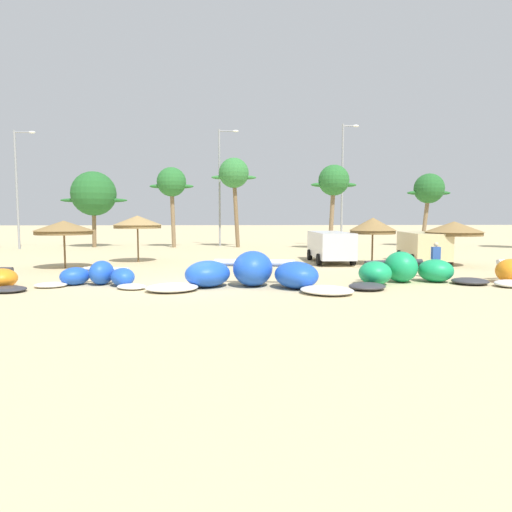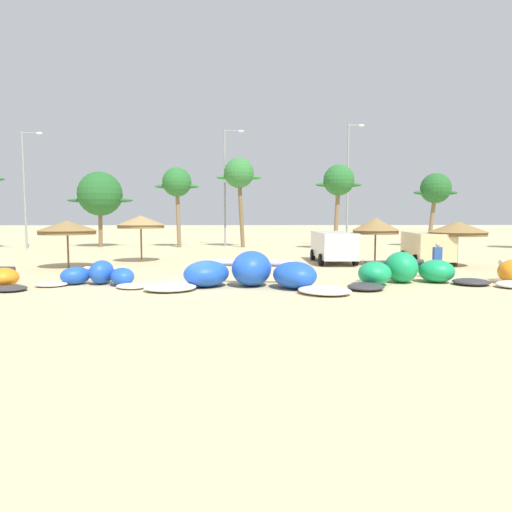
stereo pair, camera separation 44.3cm
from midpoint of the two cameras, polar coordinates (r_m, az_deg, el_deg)
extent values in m
plane|color=#C6B284|center=(18.34, -8.36, -3.69)|extent=(260.00, 260.00, 0.00)
ellipsoid|color=orange|center=(20.06, -28.88, -2.41)|extent=(1.63, 1.72, 0.76)
ellipsoid|color=#333338|center=(18.97, -28.23, -3.63)|extent=(1.71, 1.61, 0.21)
ellipsoid|color=white|center=(19.43, -23.97, -3.29)|extent=(1.35, 1.10, 0.20)
ellipsoid|color=blue|center=(19.63, -21.34, -2.34)|extent=(1.51, 1.51, 0.73)
ellipsoid|color=blue|center=(19.35, -18.38, -1.97)|extent=(1.13, 1.37, 0.98)
ellipsoid|color=blue|center=(18.70, -15.96, -2.54)|extent=(1.34, 1.49, 0.73)
ellipsoid|color=white|center=(17.86, -14.96, -3.72)|extent=(1.52, 1.41, 0.20)
cylinder|color=white|center=(19.72, -17.82, -1.57)|extent=(1.94, 0.54, 0.18)
cube|color=white|center=(19.25, -18.54, -2.01)|extent=(0.78, 0.56, 0.04)
ellipsoid|color=white|center=(16.98, -10.11, -3.93)|extent=(2.20, 1.91, 0.28)
ellipsoid|color=blue|center=(17.75, -5.60, -2.25)|extent=(2.48, 2.49, 1.04)
ellipsoid|color=blue|center=(17.86, 0.14, -1.60)|extent=(1.86, 2.16, 1.40)
ellipsoid|color=blue|center=(17.32, 5.67, -2.43)|extent=(2.26, 2.43, 1.04)
ellipsoid|color=white|center=(16.24, 9.47, -4.33)|extent=(2.46, 2.32, 0.28)
cylinder|color=white|center=(18.51, 0.40, -0.89)|extent=(3.33, 0.82, 0.30)
cube|color=white|center=(17.67, 0.06, -1.67)|extent=(1.30, 0.88, 0.04)
ellipsoid|color=#333338|center=(17.49, 14.48, -3.78)|extent=(1.95, 1.91, 0.26)
ellipsoid|color=#199E5B|center=(18.74, 15.49, -2.15)|extent=(1.76, 1.85, 0.96)
ellipsoid|color=#199E5B|center=(19.80, 18.57, -1.36)|extent=(1.62, 1.73, 1.30)
ellipsoid|color=#199E5B|center=(20.37, 22.52, -1.78)|extent=(1.97, 1.96, 0.96)
ellipsoid|color=#333338|center=(20.27, 26.24, -2.95)|extent=(1.61, 1.47, 0.26)
cylinder|color=#333338|center=(20.21, 17.77, -0.85)|extent=(2.77, 0.89, 0.25)
cube|color=#333338|center=(19.68, 18.81, -1.40)|extent=(1.11, 0.75, 0.04)
cylinder|color=brown|center=(26.13, -22.32, 0.79)|extent=(0.10, 0.10, 2.01)
cone|color=olive|center=(26.08, -22.41, 3.59)|extent=(3.09, 3.09, 0.54)
cylinder|color=brown|center=(26.09, -22.38, 2.77)|extent=(2.94, 2.94, 0.20)
cylinder|color=brown|center=(28.26, -13.93, 1.56)|extent=(0.10, 0.10, 2.26)
cone|color=#9E7F4C|center=(28.21, -13.99, 4.43)|extent=(2.95, 2.95, 0.58)
cylinder|color=olive|center=(28.22, -13.97, 3.64)|extent=(2.80, 2.80, 0.20)
cylinder|color=brown|center=(26.67, 15.36, 1.02)|extent=(0.10, 0.10, 1.97)
cone|color=olive|center=(26.61, 15.43, 3.93)|extent=(2.68, 2.68, 0.74)
cylinder|color=brown|center=(26.62, 15.40, 2.92)|extent=(2.55, 2.55, 0.20)
cylinder|color=brown|center=(27.30, 24.59, 0.76)|extent=(0.10, 0.10, 1.90)
cone|color=olive|center=(27.25, 24.69, 3.39)|extent=(3.17, 3.17, 0.60)
cylinder|color=brown|center=(27.26, 24.66, 2.55)|extent=(3.01, 3.01, 0.20)
cube|color=beige|center=(27.99, 21.26, 1.25)|extent=(2.51, 4.98, 1.50)
cube|color=black|center=(29.24, 20.59, 1.94)|extent=(2.00, 1.43, 0.56)
cylinder|color=black|center=(29.24, 18.64, 0.00)|extent=(0.33, 0.71, 0.68)
cylinder|color=black|center=(29.72, 22.21, -0.03)|extent=(0.33, 0.71, 0.68)
cylinder|color=black|center=(26.38, 20.08, -0.55)|extent=(0.33, 0.71, 0.68)
cylinder|color=black|center=(26.91, 24.00, -0.58)|extent=(0.33, 0.71, 0.68)
cube|color=silver|center=(27.31, 10.21, 1.43)|extent=(2.01, 5.32, 1.50)
cube|color=black|center=(28.72, 9.65, 2.14)|extent=(1.92, 1.35, 0.56)
cylinder|color=black|center=(28.81, 7.66, 0.15)|extent=(0.25, 0.68, 0.68)
cylinder|color=black|center=(29.17, 11.43, 0.16)|extent=(0.25, 0.68, 0.68)
cylinder|color=black|center=(25.59, 8.78, -0.47)|extent=(0.25, 0.68, 0.68)
cylinder|color=black|center=(25.99, 12.99, -0.45)|extent=(0.25, 0.68, 0.68)
cylinder|color=#383842|center=(21.66, 22.53, -1.55)|extent=(0.24, 0.24, 0.85)
cube|color=#2D51A8|center=(21.59, 22.59, 0.31)|extent=(0.36, 0.22, 0.56)
sphere|color=beige|center=(21.57, 22.63, 1.34)|extent=(0.20, 0.20, 0.20)
cylinder|color=brown|center=(43.32, -18.88, 4.29)|extent=(0.44, 0.36, 4.84)
sphere|color=#236028|center=(43.36, -18.92, 7.48)|extent=(3.98, 3.98, 3.98)
ellipsoid|color=#236028|center=(43.82, -20.90, 6.62)|extent=(2.79, 0.50, 0.36)
ellipsoid|color=#236028|center=(42.90, -16.85, 6.77)|extent=(2.79, 0.50, 0.36)
cylinder|color=#7F6647|center=(41.13, -9.55, 5.18)|extent=(0.50, 0.36, 5.86)
sphere|color=#286B2D|center=(41.26, -9.71, 9.24)|extent=(2.61, 2.61, 2.61)
ellipsoid|color=#286B2D|center=(41.38, -11.15, 8.66)|extent=(1.82, 0.50, 0.36)
ellipsoid|color=#286B2D|center=(41.10, -8.24, 8.73)|extent=(1.82, 0.50, 0.36)
cylinder|color=brown|center=(40.68, -1.61, 5.82)|extent=(0.71, 0.36, 6.68)
sphere|color=#337A38|center=(40.87, -1.87, 10.50)|extent=(2.69, 2.69, 2.69)
ellipsoid|color=#337A38|center=(40.84, -3.40, 9.93)|extent=(1.88, 0.50, 0.36)
ellipsoid|color=#337A38|center=(40.85, -0.33, 9.94)|extent=(1.88, 0.50, 0.36)
cylinder|color=#7F6647|center=(38.31, 10.55, 5.13)|extent=(0.61, 0.36, 5.81)
sphere|color=#286B2D|center=(38.46, 10.80, 9.45)|extent=(2.57, 2.57, 2.57)
ellipsoid|color=#286B2D|center=(38.22, 9.27, 8.92)|extent=(1.80, 0.50, 0.36)
ellipsoid|color=#286B2D|center=(38.67, 12.30, 8.83)|extent=(1.80, 0.50, 0.36)
cylinder|color=#7F6647|center=(44.13, 21.72, 4.54)|extent=(0.84, 0.36, 5.35)
sphere|color=#236028|center=(44.31, 22.13, 7.98)|extent=(2.73, 2.73, 2.73)
ellipsoid|color=#236028|center=(43.86, 20.80, 7.52)|extent=(1.91, 0.50, 0.36)
ellipsoid|color=#236028|center=(44.74, 23.39, 7.38)|extent=(1.91, 0.50, 0.36)
cylinder|color=gray|center=(43.38, -27.08, 7.40)|extent=(0.18, 0.18, 9.96)
cylinder|color=gray|center=(43.60, -26.45, 13.80)|extent=(1.45, 0.10, 0.10)
ellipsoid|color=silver|center=(43.31, -25.55, 13.89)|extent=(0.56, 0.24, 0.20)
cylinder|color=gray|center=(42.42, -3.67, 8.57)|extent=(0.18, 0.18, 10.79)
cylinder|color=gray|center=(43.05, -2.67, 15.56)|extent=(1.52, 0.10, 0.10)
ellipsoid|color=silver|center=(43.05, -1.62, 15.56)|extent=(0.56, 0.24, 0.20)
cylinder|color=gray|center=(41.14, 11.85, 8.66)|extent=(0.18, 0.18, 10.90)
cylinder|color=gray|center=(41.96, 12.77, 15.87)|extent=(1.13, 0.10, 0.10)
ellipsoid|color=silver|center=(42.10, 13.55, 15.82)|extent=(0.56, 0.24, 0.20)
camera|label=1|loc=(0.22, -89.37, 0.06)|focal=31.50mm
camera|label=2|loc=(0.22, 90.63, -0.06)|focal=31.50mm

